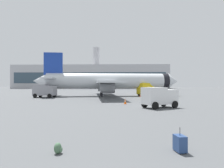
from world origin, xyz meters
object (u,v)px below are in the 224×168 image
cargo_van (159,96)px  traveller_backpack (58,148)px  safety_cone_near (125,101)px  rolling_suitcase (180,143)px  service_truck (44,90)px  safety_cone_far (171,97)px  fuel_truck (149,89)px  safety_cone_mid (140,95)px  safety_cone_outer (145,93)px  airplane_at_gate (109,81)px

cargo_van → traveller_backpack: bearing=-114.0°
safety_cone_near → rolling_suitcase: 21.28m
service_truck → safety_cone_far: bearing=-6.3°
fuel_truck → cargo_van: (-2.19, -25.09, -0.32)m
fuel_truck → safety_cone_far: (3.12, -9.81, -1.36)m
fuel_truck → safety_cone_far: size_ratio=7.69×
safety_cone_far → rolling_suitcase: (-7.53, -31.83, -0.02)m
safety_cone_near → safety_cone_mid: (3.97, 18.10, -0.07)m
safety_cone_far → rolling_suitcase: 32.70m
cargo_van → safety_cone_outer: 32.38m
service_truck → fuel_truck: (23.79, 6.83, 0.16)m
fuel_truck → rolling_suitcase: fuel_truck is taller
fuel_truck → rolling_suitcase: size_ratio=5.77×
airplane_at_gate → fuel_truck: (10.00, 1.05, -1.88)m
service_truck → cargo_van: size_ratio=1.05×
cargo_van → safety_cone_mid: size_ratio=7.40×
fuel_truck → safety_cone_outer: (-0.21, 7.21, -1.48)m
service_truck → safety_cone_near: size_ratio=6.37×
cargo_van → safety_cone_outer: cargo_van is taller
safety_cone_near → rolling_suitcase: bearing=-84.8°
cargo_van → rolling_suitcase: size_ratio=4.38×
safety_cone_outer → rolling_suitcase: rolling_suitcase is taller
airplane_at_gate → safety_cone_mid: bearing=-9.7°
service_truck → safety_cone_outer: 27.48m
safety_cone_near → safety_cone_outer: bearing=77.5°
safety_cone_mid → airplane_at_gate: bearing=170.3°
fuel_truck → cargo_van: bearing=-95.0°
airplane_at_gate → safety_cone_near: bearing=-79.3°
airplane_at_gate → traveller_backpack: 41.17m
airplane_at_gate → rolling_suitcase: size_ratio=32.48×
airplane_at_gate → fuel_truck: 10.23m
airplane_at_gate → traveller_backpack: size_ratio=74.43×
traveller_backpack → airplane_at_gate: bearing=90.3°
airplane_at_gate → safety_cone_near: (3.66, -19.39, -3.27)m
fuel_truck → safety_cone_far: 10.39m
airplane_at_gate → rolling_suitcase: 41.10m
safety_cone_far → traveller_backpack: safety_cone_far is taller
cargo_van → rolling_suitcase: 16.73m
rolling_suitcase → traveller_backpack: (-5.35, -0.44, -0.16)m
service_truck → safety_cone_mid: (21.43, 4.48, -1.29)m
safety_cone_outer → safety_cone_far: bearing=-79.0°
safety_cone_far → safety_cone_outer: size_ratio=1.38×
service_truck → fuel_truck: size_ratio=0.79×
service_truck → traveller_backpack: (14.04, -35.25, -1.37)m
safety_cone_near → airplane_at_gate: bearing=100.7°
service_truck → safety_cone_far: 27.10m
airplane_at_gate → cargo_van: size_ratio=7.42×
airplane_at_gate → safety_cone_outer: size_ratio=59.75×
cargo_van → service_truck: bearing=139.8°
fuel_truck → safety_cone_far: bearing=-72.4°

